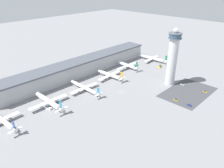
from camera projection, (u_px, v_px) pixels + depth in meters
name	position (u px, v px, depth m)	size (l,w,h in m)	color
ground_plane	(122.00, 92.00, 234.07)	(1000.00, 1000.00, 0.00)	gray
terminal_building	(80.00, 67.00, 273.76)	(218.11, 25.00, 19.04)	#B2B2B7
control_tower	(172.00, 58.00, 238.81)	(14.31, 14.31, 63.93)	silver
parking_lot_surface	(188.00, 92.00, 233.85)	(64.00, 40.00, 0.01)	#424247
airplane_gate_alpha	(2.00, 120.00, 180.51)	(31.20, 46.00, 12.86)	white
airplane_gate_bravo	(49.00, 102.00, 206.60)	(39.74, 43.27, 14.47)	white
airplane_gate_charlie	(85.00, 88.00, 234.17)	(35.16, 46.04, 11.81)	white
airplane_gate_delta	(110.00, 75.00, 265.09)	(36.66, 38.53, 12.91)	white
airplane_gate_echo	(128.00, 66.00, 292.68)	(37.36, 32.15, 13.20)	white
airplane_gate_foxtrot	(152.00, 58.00, 320.05)	(33.71, 46.22, 12.98)	silver
service_truck_catering	(160.00, 66.00, 299.19)	(6.03, 2.73, 2.98)	black
service_truck_fuel	(48.00, 108.00, 203.40)	(4.29, 7.33, 3.19)	black
car_black_suv	(205.00, 92.00, 233.68)	(2.03, 4.40, 1.59)	black
car_green_van	(189.00, 105.00, 208.67)	(1.94, 4.74, 1.51)	black
car_navy_sedan	(182.00, 84.00, 249.92)	(2.09, 4.61, 1.47)	black
car_yellow_taxi	(176.00, 100.00, 217.79)	(1.91, 4.61, 1.49)	black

